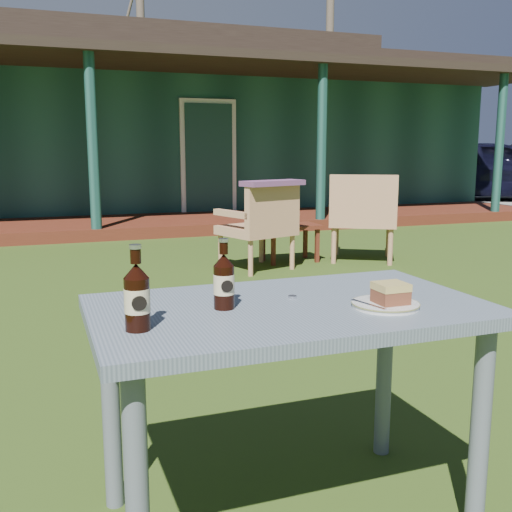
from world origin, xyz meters
name	(u,v)px	position (x,y,z in m)	size (l,w,h in m)	color
ground	(179,359)	(0.00, 0.00, 0.00)	(80.00, 80.00, 0.00)	#334916
pavilion	(71,128)	(0.00, 9.39, 1.61)	(15.80, 8.30, 3.45)	#1A443C
tree_mid	(141,45)	(3.00, 18.50, 4.75)	(0.28, 0.28, 9.50)	brown
tree_right	(330,27)	(9.50, 17.00, 5.50)	(0.28, 0.28, 11.00)	brown
car_near	(491,170)	(9.30, 8.14, 0.72)	(1.70, 4.23, 1.44)	black
cafe_table	(289,336)	(0.00, -1.60, 0.62)	(1.20, 0.70, 0.72)	slate
plate	(385,304)	(0.26, -1.73, 0.73)	(0.20, 0.20, 0.01)	silver
cake_slice	(391,293)	(0.27, -1.74, 0.77)	(0.09, 0.09, 0.06)	brown
fork	(368,305)	(0.19, -1.74, 0.74)	(0.01, 0.14, 0.00)	silver
cola_bottle_near	(224,281)	(-0.20, -1.58, 0.80)	(0.06, 0.06, 0.21)	black
cola_bottle_far	(137,296)	(-0.48, -1.71, 0.81)	(0.07, 0.07, 0.23)	black
bottle_cap	(293,297)	(0.04, -1.53, 0.72)	(0.03, 0.03, 0.01)	silver
armchair_left	(262,223)	(1.35, 2.25, 0.48)	(0.78, 0.76, 0.85)	tan
armchair_right	(363,213)	(2.53, 2.32, 0.52)	(0.92, 0.91, 0.93)	tan
floral_throw	(273,183)	(1.41, 2.08, 0.87)	(0.65, 0.22, 0.05)	#6E3E68
side_table	(290,230)	(1.80, 2.58, 0.34)	(0.60, 0.40, 0.40)	#562215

